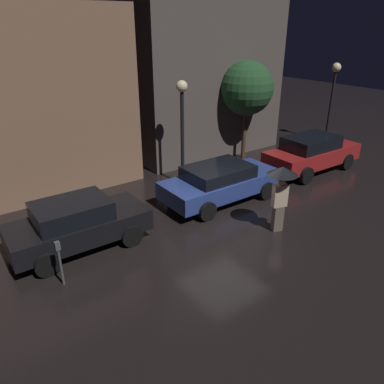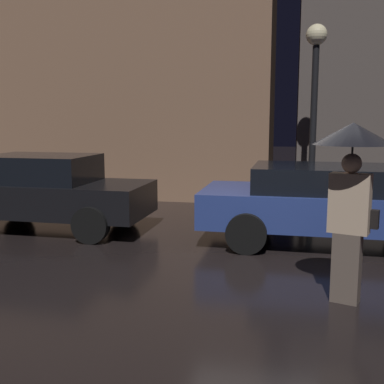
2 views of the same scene
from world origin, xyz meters
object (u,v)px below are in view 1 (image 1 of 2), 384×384
Objects in this scene: parked_car_red at (312,153)px; street_lamp_far at (334,84)px; parking_meter at (60,259)px; street_lamp_near at (182,113)px; parked_car_blue at (221,182)px; parked_car_black at (77,224)px; pedestrian_with_umbrella at (281,184)px.

street_lamp_far is at bearing 29.87° from parked_car_red.
parking_meter is 0.30× the size of street_lamp_near.
parked_car_blue is 5.16m from parked_car_red.
parked_car_black is at bearing -170.88° from street_lamp_far.
street_lamp_far is at bearing 13.51° from parking_meter.
parking_meter is (-6.35, 1.31, -0.81)m from pedestrian_with_umbrella.
parking_meter is at bearing -173.46° from pedestrian_with_umbrella.
street_lamp_far is (16.06, 3.86, 2.27)m from parking_meter.
street_lamp_near is (-0.26, 4.79, 1.34)m from pedestrian_with_umbrella.
parking_meter is at bearing -166.70° from parked_car_blue.
parked_car_blue is 6.49m from parking_meter.
street_lamp_far is at bearing 10.11° from parked_car_black.
pedestrian_with_umbrella reaches higher than parked_car_blue.
parked_car_black is 3.17× the size of parking_meter.
parked_car_red is 5.87m from pedestrian_with_umbrella.
street_lamp_far is at bearing 14.53° from parked_car_blue.
street_lamp_near is at bearing 22.89° from parked_car_black.
pedestrian_with_umbrella is (5.36, -2.74, 0.81)m from parked_car_black.
parked_car_black is 10.50m from parked_car_red.
pedestrian_with_umbrella is 11.10m from street_lamp_far.
parked_car_blue is (5.34, -0.01, -0.03)m from parked_car_black.
street_lamp_far reaches higher than parking_meter.
street_lamp_near is (-5.41, 2.08, 2.08)m from parked_car_red.
parked_car_black is 0.87× the size of parked_car_blue.
pedestrian_with_umbrella is 1.72× the size of parking_meter.
parked_car_blue is 1.10× the size of street_lamp_near.
parked_car_black reaches higher than parking_meter.
pedestrian_with_umbrella is at bearing -152.01° from street_lamp_far.
pedestrian_with_umbrella reaches higher than parked_car_black.
parked_car_black is 1.85× the size of pedestrian_with_umbrella.
parked_car_black reaches higher than parked_car_blue.
parked_car_black is 6.07m from pedestrian_with_umbrella.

